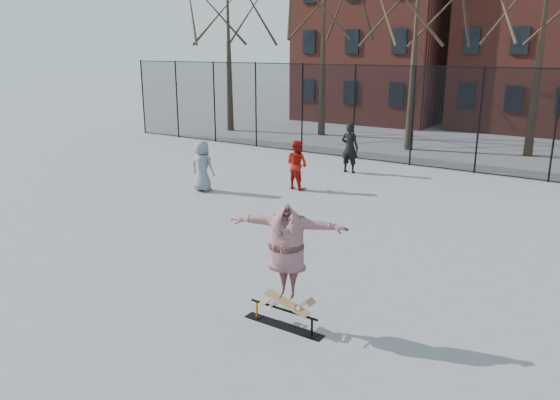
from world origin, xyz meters
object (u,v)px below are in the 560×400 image
Objects in this scene: bystander_grey at (202,166)px; bystander_red at (297,165)px; skate_rail at (283,319)px; skater at (287,259)px; skateboard at (287,307)px; bystander_black at (350,148)px.

bystander_grey is 1.01× the size of bystander_red.
skate_rail is 0.76× the size of skater.
skater reaches higher than bystander_grey.
skate_rail is 0.91× the size of bystander_grey.
skateboard is 0.46× the size of skater.
bystander_grey is at bearing 48.54° from bystander_red.
bystander_black is (2.75, 5.30, 0.11)m from bystander_grey.
bystander_grey is at bearing 140.03° from skate_rail.
skate_rail is at bearing 133.94° from bystander_grey.
bystander_black is at bearing 112.28° from skateboard.
skater reaches higher than skate_rail.
skateboard reaches higher than skate_rail.
skate_rail is at bearing 130.20° from bystander_red.
skater is at bearing 134.21° from bystander_grey.
skater is 9.63m from bystander_red.
skater is 1.18× the size of bystander_grey.
bystander_grey is 3.16m from bystander_red.
bystander_red reaches higher than skate_rail.
bystander_black is (-4.71, 11.49, -0.31)m from skater.
skate_rail is 1.13m from skater.
bystander_red is at bearing 81.99° from bystander_black.
bystander_black is 3.30m from bystander_red.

